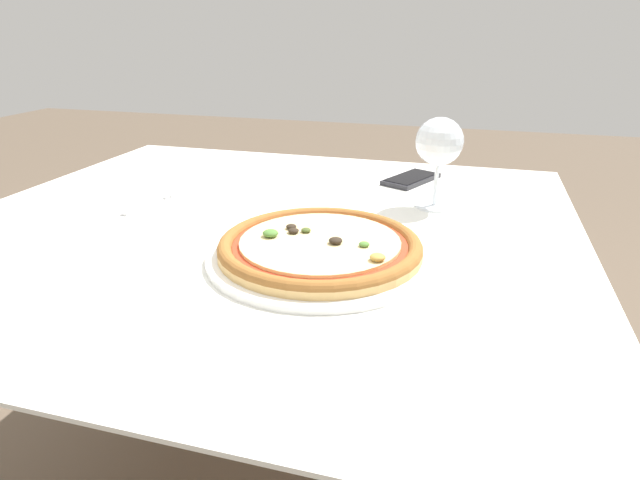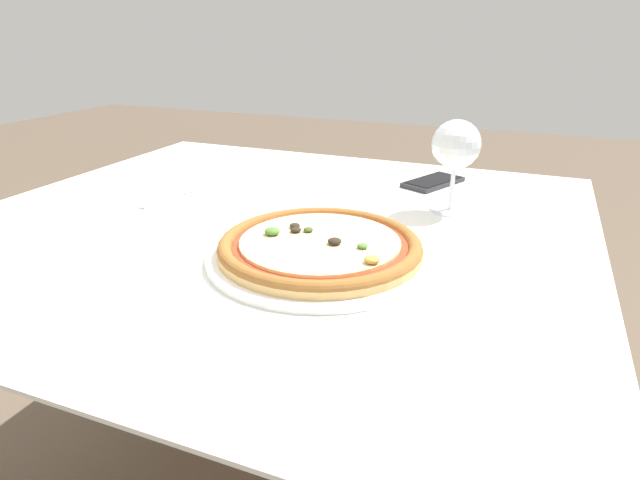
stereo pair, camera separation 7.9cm
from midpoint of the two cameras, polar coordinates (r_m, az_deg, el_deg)
The scene contains 5 objects.
dining_table at distance 0.99m, azimuth -3.06°, elevation -2.79°, with size 1.10×1.03×0.71m.
pizza_plate at distance 0.80m, azimuth 2.84°, elevation -0.92°, with size 0.34×0.34×0.04m.
fork at distance 1.12m, azimuth -13.32°, elevation 4.60°, with size 0.04×0.17×0.00m.
wine_glass_far_left at distance 1.01m, azimuth 16.53°, elevation 9.49°, with size 0.09×0.09×0.17m.
cell_phone at distance 1.21m, azimuth 13.82°, elevation 6.01°, with size 0.12×0.16×0.01m.
Camera 2 is at (0.42, -0.80, 1.04)m, focal length 30.00 mm.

